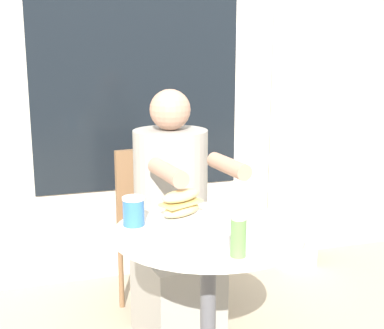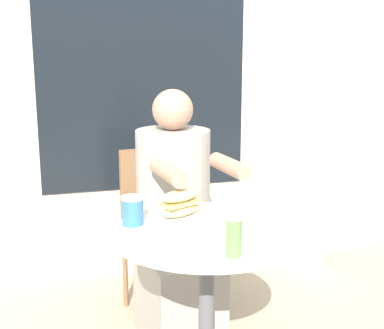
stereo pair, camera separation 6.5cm
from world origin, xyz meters
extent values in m
cube|color=beige|center=(0.00, 1.39, 1.40)|extent=(8.00, 0.08, 2.80)
cube|color=black|center=(0.03, 1.34, 1.36)|extent=(1.22, 0.01, 1.62)
cube|color=silver|center=(1.01, 1.21, 1.20)|extent=(0.24, 0.24, 2.40)
cylinder|color=beige|center=(0.00, 0.00, 0.74)|extent=(0.70, 0.70, 0.02)
cylinder|color=#515156|center=(0.00, 0.00, 0.37)|extent=(0.06, 0.06, 0.71)
cube|color=brown|center=(0.01, 0.79, 0.44)|extent=(0.42, 0.42, 0.02)
cube|color=brown|center=(-0.01, 0.96, 0.66)|extent=(0.35, 0.07, 0.42)
cylinder|color=brown|center=(0.20, 0.65, 0.21)|extent=(0.03, 0.03, 0.43)
cylinder|color=brown|center=(-0.13, 0.61, 0.21)|extent=(0.03, 0.03, 0.43)
cylinder|color=brown|center=(0.16, 0.97, 0.21)|extent=(0.03, 0.03, 0.43)
cylinder|color=brown|center=(-0.17, 0.94, 0.21)|extent=(0.03, 0.03, 0.43)
cube|color=gray|center=(0.02, 0.51, 0.23)|extent=(0.37, 0.46, 0.45)
cylinder|color=gray|center=(0.01, 0.57, 0.74)|extent=(0.34, 0.34, 0.58)
sphere|color=tan|center=(0.01, 0.57, 1.12)|extent=(0.19, 0.19, 0.19)
cylinder|color=tan|center=(0.19, 0.28, 0.91)|extent=(0.10, 0.28, 0.07)
cylinder|color=tan|center=(-0.09, 0.25, 0.91)|extent=(0.10, 0.28, 0.07)
cylinder|color=white|center=(-0.06, 0.16, 0.75)|extent=(0.21, 0.21, 0.01)
ellipsoid|color=#DBB77A|center=(-0.06, 0.16, 0.78)|extent=(0.19, 0.14, 0.05)
cube|color=#D6BC66|center=(-0.06, 0.16, 0.81)|extent=(0.18, 0.14, 0.01)
ellipsoid|color=#DBB77A|center=(-0.06, 0.16, 0.84)|extent=(0.19, 0.14, 0.05)
cylinder|color=#336BB7|center=(-0.25, 0.13, 0.80)|extent=(0.08, 0.08, 0.10)
cylinder|color=white|center=(-0.25, 0.13, 0.85)|extent=(0.08, 0.08, 0.01)
cube|color=silver|center=(0.16, 0.00, 0.78)|extent=(0.11, 0.11, 0.06)
cylinder|color=#66934C|center=(0.01, -0.26, 0.81)|extent=(0.05, 0.05, 0.12)
cone|color=white|center=(0.01, -0.26, 0.89)|extent=(0.05, 0.05, 0.03)
camera|label=1|loc=(-0.62, -1.74, 1.41)|focal=50.00mm
camera|label=2|loc=(-0.56, -1.76, 1.41)|focal=50.00mm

